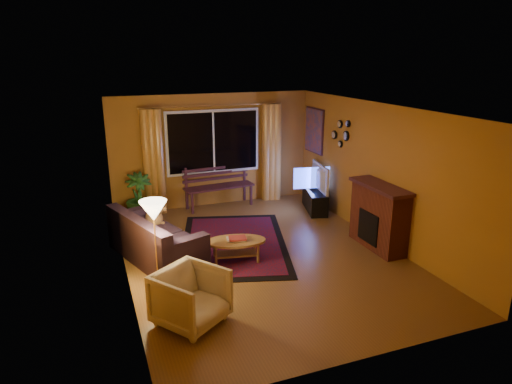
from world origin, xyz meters
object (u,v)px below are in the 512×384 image
object	(u,v)px
bench	(219,197)
sofa	(156,237)
floor_lamp	(156,244)
armchair	(191,295)
tv_console	(315,200)
coffee_table	(236,250)

from	to	relation	value
bench	sofa	size ratio (longest dim) A/B	0.79
floor_lamp	armchair	bearing A→B (deg)	-78.70
armchair	floor_lamp	distance (m)	1.24
armchair	tv_console	bearing A→B (deg)	8.12
armchair	coffee_table	world-z (taller)	armchair
armchair	sofa	bearing A→B (deg)	57.51
armchair	floor_lamp	world-z (taller)	floor_lamp
sofa	coffee_table	distance (m)	1.35
sofa	tv_console	bearing A→B (deg)	0.03
coffee_table	sofa	bearing A→B (deg)	156.53
sofa	coffee_table	bearing A→B (deg)	-42.82
sofa	bench	bearing A→B (deg)	32.71
coffee_table	tv_console	world-z (taller)	tv_console
floor_lamp	coffee_table	size ratio (longest dim) A/B	1.30
bench	coffee_table	distance (m)	2.83
bench	tv_console	bearing A→B (deg)	-32.48
armchair	floor_lamp	size ratio (longest dim) A/B	0.62
bench	armchair	distance (m)	4.65
sofa	tv_console	xyz separation A→B (m)	(3.66, 1.29, -0.17)
sofa	floor_lamp	size ratio (longest dim) A/B	1.52
coffee_table	tv_console	distance (m)	3.04
sofa	tv_console	distance (m)	3.88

